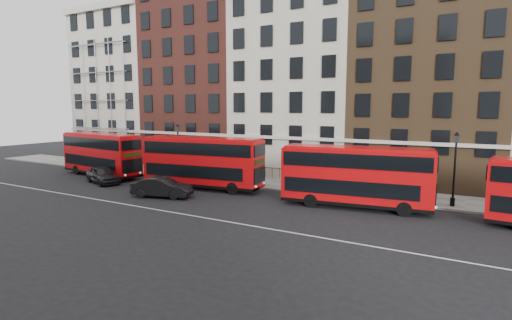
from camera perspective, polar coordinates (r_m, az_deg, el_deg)
The scene contains 13 objects.
ground at distance 29.20m, azimuth -7.88°, elevation -6.76°, with size 120.00×120.00×0.00m, color black.
pavement at distance 37.83m, azimuth 1.87°, elevation -3.26°, with size 80.00×5.00×0.15m, color gray.
kerb at distance 35.68m, azimuth -0.02°, elevation -3.91°, with size 80.00×0.30×0.16m, color gray.
road_centre_line at distance 27.70m, azimuth -10.43°, elevation -7.60°, with size 70.00×0.12×0.01m, color white.
building_terrace at distance 44.04m, azimuth 6.15°, elevation 11.52°, with size 64.00×11.95×22.00m.
bus_a at distance 44.65m, azimuth -21.27°, elevation 0.90°, with size 10.85×3.93×4.46m.
bus_b at distance 35.42m, azimuth -7.68°, elevation -0.18°, with size 11.10×3.88×4.57m.
bus_c at distance 29.31m, azimuth 14.01°, elevation -2.14°, with size 10.70×3.79×4.40m.
car_rear at distance 40.52m, azimuth -21.04°, elevation -1.99°, with size 1.90×4.72×1.61m, color black.
car_front at distance 32.95m, azimuth -13.30°, elevation -3.82°, with size 1.69×4.84×1.59m, color black.
lamp_post_left at distance 41.45m, azimuth -11.06°, elevation 1.75°, with size 0.44×0.44×5.33m.
lamp_post_right at distance 31.52m, azimuth 26.53°, elevation -0.73°, with size 0.44×0.44×5.33m.
iron_railings at distance 39.66m, azimuth 3.36°, elevation -1.92°, with size 6.60×0.06×1.00m, color black, non-canonical shape.
Camera 1 is at (17.34, -22.35, 7.22)m, focal length 28.00 mm.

